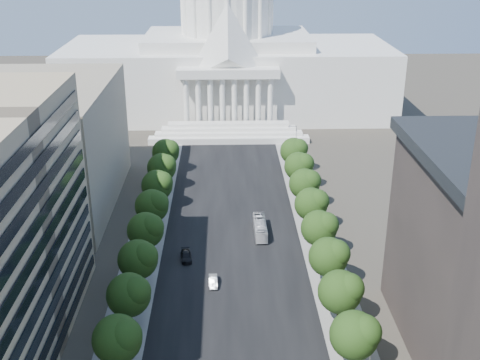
{
  "coord_description": "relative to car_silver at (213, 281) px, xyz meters",
  "views": [
    {
      "loc": [
        -1.5,
        -39.28,
        62.79
      ],
      "look_at": [
        1.75,
        78.62,
        14.46
      ],
      "focal_mm": 45.0,
      "sensor_mm": 36.0,
      "label": 1
    }
  ],
  "objects": [
    {
      "name": "tree_l_d",
      "position": [
        -13.71,
        -12.81,
        5.69
      ],
      "size": [
        7.79,
        7.6,
        9.97
      ],
      "color": "#33261C",
      "rests_on": "ground"
    },
    {
      "name": "streetlight_e",
      "position": [
        23.86,
        49.39,
        5.06
      ],
      "size": [
        2.61,
        0.44,
        9.0
      ],
      "color": "gray",
      "rests_on": "ground"
    },
    {
      "name": "tree_l_h",
      "position": [
        -13.71,
        35.19,
        5.69
      ],
      "size": [
        7.79,
        7.6,
        9.97
      ],
      "color": "#33261C",
      "rests_on": "ground"
    },
    {
      "name": "tree_l_e",
      "position": [
        -13.71,
        -0.81,
        5.69
      ],
      "size": [
        7.79,
        7.6,
        9.97
      ],
      "color": "#33261C",
      "rests_on": "ground"
    },
    {
      "name": "tree_l_i",
      "position": [
        -13.71,
        47.19,
        5.69
      ],
      "size": [
        7.79,
        7.6,
        9.97
      ],
      "color": "#33261C",
      "rests_on": "ground"
    },
    {
      "name": "city_bus",
      "position": [
        10.31,
        21.11,
        0.82
      ],
      "size": [
        2.79,
        11.38,
        3.16
      ],
      "primitive_type": "imported",
      "rotation": [
        0.0,
        0.0,
        0.01
      ],
      "color": "silver",
      "rests_on": "ground"
    },
    {
      "name": "tree_r_d",
      "position": [
        22.29,
        -12.81,
        5.69
      ],
      "size": [
        7.79,
        7.6,
        9.97
      ],
      "color": "#33261C",
      "rests_on": "ground"
    },
    {
      "name": "office_block_left_far",
      "position": [
        -44.05,
        39.39,
        14.24
      ],
      "size": [
        38.0,
        52.0,
        30.0
      ],
      "primitive_type": "cube",
      "color": "gray",
      "rests_on": "ground"
    },
    {
      "name": "tree_r_f",
      "position": [
        22.29,
        11.19,
        5.69
      ],
      "size": [
        7.79,
        7.6,
        9.97
      ],
      "color": "#33261C",
      "rests_on": "ground"
    },
    {
      "name": "streetlight_b",
      "position": [
        23.86,
        -25.61,
        5.06
      ],
      "size": [
        2.61,
        0.44,
        9.0
      ],
      "color": "gray",
      "rests_on": "ground"
    },
    {
      "name": "tree_r_i",
      "position": [
        22.29,
        47.19,
        5.69
      ],
      "size": [
        7.79,
        7.6,
        9.97
      ],
      "color": "#33261C",
      "rests_on": "ground"
    },
    {
      "name": "tree_r_h",
      "position": [
        22.29,
        35.19,
        5.69
      ],
      "size": [
        7.79,
        7.6,
        9.97
      ],
      "color": "#33261C",
      "rests_on": "ground"
    },
    {
      "name": "sidewalk_right",
      "position": [
        22.95,
        29.39,
        -0.76
      ],
      "size": [
        8.0,
        260.0,
        0.02
      ],
      "primitive_type": "cube",
      "color": "gray",
      "rests_on": "ground"
    },
    {
      "name": "tree_r_c",
      "position": [
        22.29,
        -24.81,
        5.69
      ],
      "size": [
        7.79,
        7.6,
        9.97
      ],
      "color": "#33261C",
      "rests_on": "ground"
    },
    {
      "name": "capitol",
      "position": [
        3.95,
        124.28,
        19.24
      ],
      "size": [
        120.0,
        56.0,
        73.0
      ],
      "color": "white",
      "rests_on": "ground"
    },
    {
      "name": "streetlight_c",
      "position": [
        23.86,
        -0.61,
        5.06
      ],
      "size": [
        2.61,
        0.44,
        9.0
      ],
      "color": "gray",
      "rests_on": "ground"
    },
    {
      "name": "tree_l_c",
      "position": [
        -13.71,
        -24.81,
        5.69
      ],
      "size": [
        7.79,
        7.6,
        9.97
      ],
      "color": "#33261C",
      "rests_on": "ground"
    },
    {
      "name": "car_dark_b",
      "position": [
        -5.74,
        9.87,
        -0.0
      ],
      "size": [
        2.8,
        5.48,
        1.52
      ],
      "primitive_type": "imported",
      "rotation": [
        0.0,
        0.0,
        0.13
      ],
      "color": "black",
      "rests_on": "ground"
    },
    {
      "name": "streetlight_d",
      "position": [
        23.86,
        24.39,
        5.06
      ],
      "size": [
        2.61,
        0.44,
        9.0
      ],
      "color": "gray",
      "rests_on": "ground"
    },
    {
      "name": "car_silver",
      "position": [
        0.0,
        0.0,
        0.0
      ],
      "size": [
        1.82,
        4.71,
        1.53
      ],
      "primitive_type": "imported",
      "rotation": [
        0.0,
        0.0,
        0.04
      ],
      "color": "#A7A9AF",
      "rests_on": "ground"
    },
    {
      "name": "tree_l_f",
      "position": [
        -13.71,
        11.19,
        5.69
      ],
      "size": [
        7.79,
        7.6,
        9.97
      ],
      "color": "#33261C",
      "rests_on": "ground"
    },
    {
      "name": "tree_l_j",
      "position": [
        -13.71,
        59.19,
        5.69
      ],
      "size": [
        7.79,
        7.6,
        9.97
      ],
      "color": "#33261C",
      "rests_on": "ground"
    },
    {
      "name": "tree_l_g",
      "position": [
        -13.71,
        23.19,
        5.69
      ],
      "size": [
        7.79,
        7.6,
        9.97
      ],
      "color": "#33261C",
      "rests_on": "ground"
    },
    {
      "name": "road_asphalt",
      "position": [
        3.95,
        29.39,
        -0.76
      ],
      "size": [
        30.0,
        260.0,
        0.01
      ],
      "primitive_type": "cube",
      "color": "black",
      "rests_on": "ground"
    },
    {
      "name": "tree_r_g",
      "position": [
        22.29,
        23.19,
        5.69
      ],
      "size": [
        7.79,
        7.6,
        9.97
      ],
      "color": "#33261C",
      "rests_on": "ground"
    },
    {
      "name": "tree_r_j",
      "position": [
        22.29,
        59.19,
        5.69
      ],
      "size": [
        7.79,
        7.6,
        9.97
      ],
      "color": "#33261C",
      "rests_on": "ground"
    },
    {
      "name": "sidewalk_left",
      "position": [
        -15.05,
        29.39,
        -0.76
      ],
      "size": [
        8.0,
        260.0,
        0.02
      ],
      "primitive_type": "cube",
      "color": "gray",
      "rests_on": "ground"
    },
    {
      "name": "tree_r_e",
      "position": [
        22.29,
        -0.81,
        5.69
      ],
      "size": [
        7.79,
        7.6,
        9.97
      ],
      "color": "#33261C",
      "rests_on": "ground"
    },
    {
      "name": "streetlight_f",
      "position": [
        23.86,
        74.39,
        5.06
      ],
      "size": [
        2.61,
        0.44,
        9.0
      ],
      "color": "gray",
      "rests_on": "ground"
    }
  ]
}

